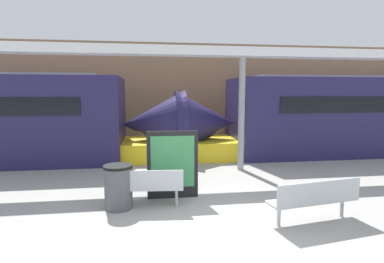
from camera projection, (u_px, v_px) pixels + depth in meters
ground_plane at (223, 237)px, 5.25m from camera, size 60.00×60.00×0.00m
station_wall at (175, 93)px, 15.18m from camera, size 56.00×0.20×5.00m
bench_near at (315, 198)px, 5.76m from camera, size 1.89×0.73×0.87m
bench_far at (149, 185)px, 6.56m from camera, size 1.55×0.57×0.87m
trash_bin at (118, 187)px, 6.52m from camera, size 0.63×0.63×0.96m
poster_board at (173, 164)px, 7.12m from camera, size 1.21×0.07×1.63m
support_column_near at (242, 114)px, 9.69m from camera, size 0.20×0.20×3.65m
canopy_beam at (243, 52)px, 9.44m from camera, size 28.00×0.60×0.28m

